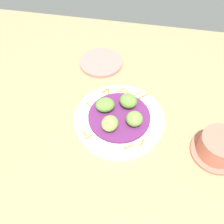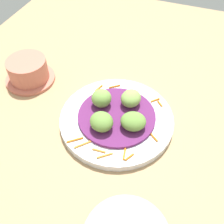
# 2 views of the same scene
# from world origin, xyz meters

# --- Properties ---
(table_surface) EXTENTS (1.10, 1.10, 0.02)m
(table_surface) POSITION_xyz_m (0.00, 0.00, 0.01)
(table_surface) COLOR tan
(table_surface) RESTS_ON ground
(main_plate) EXTENTS (0.25, 0.25, 0.02)m
(main_plate) POSITION_xyz_m (-0.05, 0.05, 0.03)
(main_plate) COLOR silver
(main_plate) RESTS_ON table_surface
(cabbage_bed) EXTENTS (0.17, 0.17, 0.01)m
(cabbage_bed) POSITION_xyz_m (-0.05, 0.05, 0.04)
(cabbage_bed) COLOR #60235B
(cabbage_bed) RESTS_ON main_plate
(carrot_garnish) EXTENTS (0.21, 0.18, 0.00)m
(carrot_garnish) POSITION_xyz_m (-0.09, 0.04, 0.04)
(carrot_garnish) COLOR orange
(carrot_garnish) RESTS_ON main_plate
(guac_scoop_left) EXTENTS (0.07, 0.07, 0.03)m
(guac_scoop_left) POSITION_xyz_m (-0.10, 0.07, 0.06)
(guac_scoop_left) COLOR olive
(guac_scoop_left) RESTS_ON cabbage_bed
(guac_scoop_center) EXTENTS (0.06, 0.06, 0.03)m
(guac_scoop_center) POSITION_xyz_m (-0.07, 0.01, 0.06)
(guac_scoop_center) COLOR olive
(guac_scoop_center) RESTS_ON cabbage_bed
(guac_scoop_right) EXTENTS (0.06, 0.05, 0.03)m
(guac_scoop_right) POSITION_xyz_m (-0.01, 0.03, 0.06)
(guac_scoop_right) COLOR #84A851
(guac_scoop_right) RESTS_ON cabbage_bed
(guac_scoop_back) EXTENTS (0.06, 0.06, 0.04)m
(guac_scoop_back) POSITION_xyz_m (-0.04, 0.09, 0.06)
(guac_scoop_back) COLOR #759E47
(guac_scoop_back) RESTS_ON cabbage_bed
(side_plate_small) EXTENTS (0.15, 0.15, 0.01)m
(side_plate_small) POSITION_xyz_m (-0.28, -0.05, 0.03)
(side_plate_small) COLOR tan
(side_plate_small) RESTS_ON table_surface
(terracotta_bowl) EXTENTS (0.13, 0.13, 0.06)m
(terracotta_bowl) POSITION_xyz_m (0.00, 0.31, 0.05)
(terracotta_bowl) COLOR #C66B56
(terracotta_bowl) RESTS_ON table_surface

